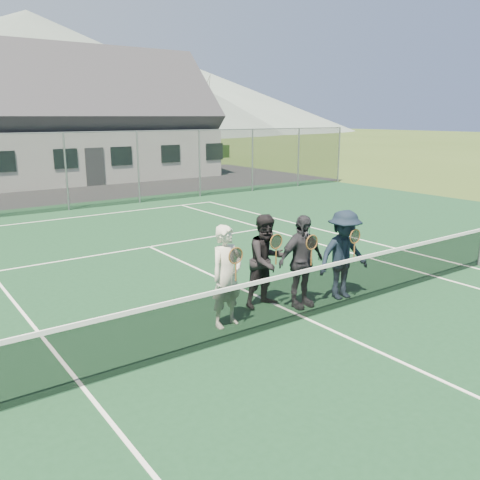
{
  "coord_description": "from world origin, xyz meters",
  "views": [
    {
      "loc": [
        -6.01,
        -6.3,
        3.6
      ],
      "look_at": [
        -0.39,
        1.5,
        1.25
      ],
      "focal_mm": 38.0,
      "sensor_mm": 36.0,
      "label": 1
    }
  ],
  "objects": [
    {
      "name": "hill_centre",
      "position": [
        20.0,
        95.0,
        11.0
      ],
      "size": [
        120.0,
        120.0,
        22.0
      ],
      "primitive_type": "cone",
      "color": "#54645C",
      "rests_on": "ground"
    },
    {
      "name": "clubhouse",
      "position": [
        4.0,
        24.0,
        3.99
      ],
      "size": [
        15.6,
        8.2,
        7.7
      ],
      "color": "silver",
      "rests_on": "ground"
    },
    {
      "name": "player_a",
      "position": [
        -1.33,
        0.59,
        0.92
      ],
      "size": [
        0.71,
        0.54,
        1.8
      ],
      "color": "beige",
      "rests_on": "court_surface"
    },
    {
      "name": "tree_c",
      "position": [
        2.0,
        33.0,
        5.79
      ],
      "size": [
        3.2,
        3.2,
        7.77
      ],
      "color": "#382314",
      "rests_on": "ground"
    },
    {
      "name": "player_c",
      "position": [
        0.34,
        0.52,
        0.92
      ],
      "size": [
        1.06,
        0.51,
        1.8
      ],
      "color": "#26262B",
      "rests_on": "court_surface"
    },
    {
      "name": "hill_east",
      "position": [
        55.0,
        95.0,
        7.0
      ],
      "size": [
        90.0,
        90.0,
        14.0
      ],
      "primitive_type": "cone",
      "color": "slate",
      "rests_on": "ground"
    },
    {
      "name": "court_surface",
      "position": [
        0.0,
        0.0,
        0.01
      ],
      "size": [
        30.0,
        30.0,
        0.02
      ],
      "primitive_type": "cube",
      "color": "#14381E",
      "rests_on": "ground"
    },
    {
      "name": "court_markings",
      "position": [
        0.0,
        0.0,
        0.02
      ],
      "size": [
        11.03,
        23.83,
        0.01
      ],
      "color": "white",
      "rests_on": "court_surface"
    },
    {
      "name": "player_d",
      "position": [
        1.34,
        0.38,
        0.92
      ],
      "size": [
        1.24,
        0.81,
        1.8
      ],
      "color": "black",
      "rests_on": "court_surface"
    },
    {
      "name": "tree_e",
      "position": [
        18.0,
        33.0,
        5.79
      ],
      "size": [
        3.2,
        3.2,
        7.77
      ],
      "color": "#362513",
      "rests_on": "ground"
    },
    {
      "name": "player_b",
      "position": [
        -0.16,
        0.94,
        0.92
      ],
      "size": [
        0.91,
        0.72,
        1.8
      ],
      "color": "black",
      "rests_on": "court_surface"
    },
    {
      "name": "tennis_net",
      "position": [
        0.0,
        0.0,
        0.54
      ],
      "size": [
        11.68,
        0.08,
        1.1
      ],
      "color": "slate",
      "rests_on": "ground"
    },
    {
      "name": "perimeter_fence",
      "position": [
        0.0,
        13.5,
        1.52
      ],
      "size": [
        30.07,
        0.07,
        3.02
      ],
      "color": "slate",
      "rests_on": "ground"
    },
    {
      "name": "ground",
      "position": [
        0.0,
        20.0,
        0.0
      ],
      "size": [
        220.0,
        220.0,
        0.0
      ],
      "primitive_type": "plane",
      "color": "#32491A",
      "rests_on": "ground"
    },
    {
      "name": "tree_d",
      "position": [
        12.0,
        33.0,
        5.79
      ],
      "size": [
        3.2,
        3.2,
        7.77
      ],
      "color": "#342313",
      "rests_on": "ground"
    }
  ]
}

